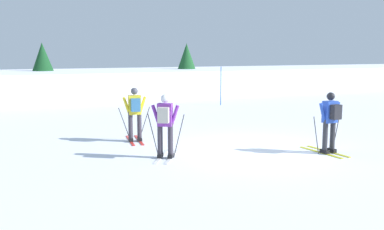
# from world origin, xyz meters

# --- Properties ---
(ground_plane) EXTENTS (120.00, 120.00, 0.00)m
(ground_plane) POSITION_xyz_m (0.00, 0.00, 0.00)
(ground_plane) COLOR silver
(far_snow_ridge) EXTENTS (80.00, 8.99, 1.64)m
(far_snow_ridge) POSITION_xyz_m (0.00, 18.61, 0.82)
(far_snow_ridge) COLOR silver
(far_snow_ridge) RESTS_ON ground
(skier_purple) EXTENTS (1.20, 1.53, 1.71)m
(skier_purple) POSITION_xyz_m (-2.72, 0.18, 0.96)
(skier_purple) COLOR silver
(skier_purple) RESTS_ON ground
(skier_yellow) EXTENTS (0.99, 1.64, 1.71)m
(skier_yellow) POSITION_xyz_m (-2.77, 2.59, 0.96)
(skier_yellow) COLOR red
(skier_yellow) RESTS_ON ground
(skier_blue) EXTENTS (1.00, 1.61, 1.71)m
(skier_blue) POSITION_xyz_m (1.60, -1.27, 0.96)
(skier_blue) COLOR gold
(skier_blue) RESTS_ON ground
(trail_marker_pole) EXTENTS (0.04, 0.04, 2.08)m
(trail_marker_pole) POSITION_xyz_m (4.37, 9.72, 1.04)
(trail_marker_pole) COLOR #1E56AD
(trail_marker_pole) RESTS_ON ground
(conifer_far_left) EXTENTS (1.95, 1.95, 3.49)m
(conifer_far_left) POSITION_xyz_m (-3.62, 19.41, 2.15)
(conifer_far_left) COLOR #513823
(conifer_far_left) RESTS_ON ground
(conifer_far_right) EXTENTS (2.11, 2.11, 3.52)m
(conifer_far_right) POSITION_xyz_m (6.47, 18.62, 2.02)
(conifer_far_right) COLOR #513823
(conifer_far_right) RESTS_ON ground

